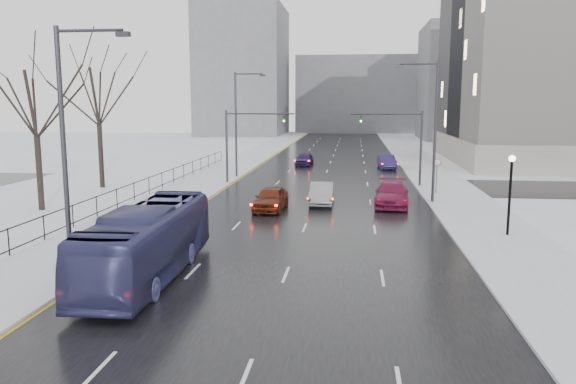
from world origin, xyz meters
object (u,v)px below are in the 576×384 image
at_px(streetlight_r_mid, 432,125).
at_px(sedan_center_near, 271,198).
at_px(sedan_right_far, 392,194).
at_px(lamppost_r_mid, 511,183).
at_px(mast_signal_right, 408,139).
at_px(tree_park_e, 103,189).
at_px(sedan_center_far, 304,159).
at_px(tree_park_d, 42,211).
at_px(streetlight_l_far, 238,119).
at_px(no_uturn_sign, 437,166).
at_px(sedan_right_distant, 387,162).
at_px(sedan_right_near, 322,193).
at_px(mast_signal_left, 239,138).
at_px(bus, 149,242).
at_px(streetlight_l_near, 69,143).

height_order(streetlight_r_mid, sedan_center_near, streetlight_r_mid).
height_order(sedan_center_near, sedan_right_far, sedan_right_far).
bearing_deg(streetlight_r_mid, lamppost_r_mid, -74.18).
bearing_deg(mast_signal_right, tree_park_e, -171.10).
height_order(mast_signal_right, sedan_center_far, mast_signal_right).
height_order(tree_park_d, streetlight_l_far, streetlight_l_far).
relative_size(no_uturn_sign, sedan_right_far, 0.48).
bearing_deg(sedan_center_near, no_uturn_sign, 37.27).
bearing_deg(streetlight_r_mid, sedan_right_far, -153.74).
distance_m(sedan_center_near, sedan_right_distant, 26.55).
distance_m(tree_park_d, sedan_right_near, 18.95).
relative_size(tree_park_e, sedan_right_far, 2.40).
distance_m(streetlight_l_far, no_uturn_sign, 19.41).
height_order(streetlight_l_far, sedan_center_near, streetlight_l_far).
height_order(mast_signal_left, sedan_right_far, mast_signal_left).
relative_size(mast_signal_right, sedan_right_near, 1.40).
xyz_separation_m(lamppost_r_mid, sedan_center_near, (-13.70, 6.00, -2.11)).
bearing_deg(bus, streetlight_r_mid, 52.80).
height_order(tree_park_d, bus, tree_park_d).
bearing_deg(mast_signal_left, sedan_center_near, -68.92).
height_order(tree_park_e, no_uturn_sign, tree_park_e).
relative_size(streetlight_l_far, mast_signal_left, 1.54).
distance_m(mast_signal_left, sedan_right_far, 16.15).
relative_size(lamppost_r_mid, sedan_right_far, 0.76).
bearing_deg(sedan_right_near, bus, -109.40).
distance_m(no_uturn_sign, sedan_right_near, 10.26).
height_order(tree_park_d, mast_signal_left, mast_signal_left).
height_order(tree_park_e, mast_signal_right, tree_park_e).
bearing_deg(sedan_right_near, streetlight_r_mid, 9.18).
xyz_separation_m(mast_signal_right, sedan_center_far, (-10.17, 15.28, -3.32)).
xyz_separation_m(sedan_right_near, sedan_right_far, (4.89, -0.06, 0.05)).
distance_m(streetlight_r_mid, no_uturn_sign, 5.30).
relative_size(bus, sedan_right_distant, 2.37).
bearing_deg(sedan_right_near, sedan_center_far, 97.41).
height_order(mast_signal_left, sedan_right_distant, mast_signal_left).
bearing_deg(lamppost_r_mid, sedan_right_distant, 98.57).
distance_m(streetlight_l_far, sedan_right_far, 19.64).
relative_size(streetlight_l_far, sedan_center_near, 2.15).
bearing_deg(streetlight_r_mid, tree_park_e, 171.37).
xyz_separation_m(streetlight_l_near, no_uturn_sign, (17.37, 24.00, -3.32)).
bearing_deg(no_uturn_sign, mast_signal_right, 115.11).
xyz_separation_m(streetlight_r_mid, no_uturn_sign, (1.03, 4.00, -3.32)).
distance_m(streetlight_r_mid, mast_signal_right, 8.18).
bearing_deg(no_uturn_sign, bus, -122.68).
bearing_deg(tree_park_d, streetlight_r_mid, 13.01).
height_order(tree_park_e, bus, tree_park_e).
relative_size(tree_park_d, tree_park_e, 0.93).
distance_m(tree_park_e, no_uturn_sign, 27.50).
bearing_deg(sedan_center_near, streetlight_l_far, 112.21).
distance_m(streetlight_r_mid, sedan_center_near, 12.53).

